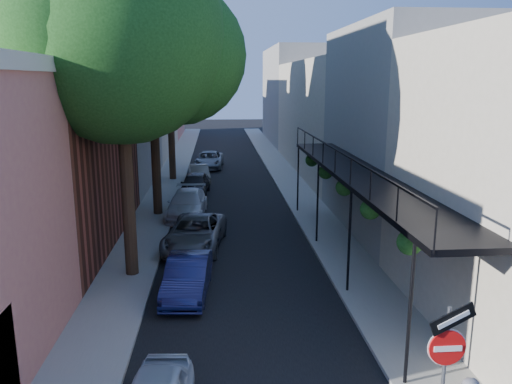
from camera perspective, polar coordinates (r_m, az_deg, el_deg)
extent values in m
cube|color=black|center=(37.22, -3.24, 2.34)|extent=(6.00, 64.00, 0.01)
cube|color=gray|center=(37.34, -9.39, 2.31)|extent=(2.00, 64.00, 0.12)
cube|color=gray|center=(37.51, 2.89, 2.51)|extent=(2.00, 64.00, 0.12)
cube|color=beige|center=(11.46, -27.01, -17.48)|extent=(0.10, 1.20, 2.20)
cube|color=gray|center=(21.08, -16.74, 15.74)|extent=(0.06, 7.00, 4.00)
cube|color=gray|center=(33.70, -18.82, 8.31)|extent=(8.00, 12.00, 9.00)
cube|color=#C1B69F|center=(47.36, -14.74, 10.26)|extent=(8.00, 16.00, 10.00)
cube|color=tan|center=(61.22, -12.41, 9.91)|extent=(8.00, 12.00, 8.00)
cube|color=gray|center=(23.82, 19.90, 6.67)|extent=(8.00, 10.00, 9.00)
cube|color=#C1B69F|center=(37.99, 10.54, 8.44)|extent=(8.00, 20.00, 8.00)
cube|color=gray|center=(55.50, 5.74, 10.91)|extent=(8.00, 16.00, 10.00)
cube|color=black|center=(17.63, 12.00, 1.98)|extent=(2.00, 16.00, 0.15)
cube|color=black|center=(17.25, 9.09, 4.82)|extent=(0.05, 16.00, 0.05)
cylinder|color=black|center=(11.53, 17.18, -13.00)|extent=(0.08, 0.08, 3.40)
cylinder|color=black|center=(25.42, 4.82, 1.58)|extent=(0.08, 0.08, 3.40)
sphere|color=#164012|center=(12.05, 17.16, -5.52)|extent=(0.60, 0.60, 0.60)
sphere|color=#164012|center=(17.56, 10.05, 0.52)|extent=(0.60, 0.60, 0.60)
sphere|color=#164012|center=(23.32, 6.40, 3.63)|extent=(0.60, 0.60, 0.60)
cylinder|color=#595B60|center=(10.05, 20.58, -19.70)|extent=(0.07, 0.07, 2.90)
cylinder|color=red|center=(9.67, 21.02, -16.29)|extent=(0.66, 0.04, 0.66)
cube|color=white|center=(9.65, 21.10, -16.37)|extent=(0.50, 0.02, 0.10)
cylinder|color=white|center=(9.69, 20.97, -16.24)|extent=(0.70, 0.02, 0.70)
cube|color=black|center=(9.44, 21.60, -13.34)|extent=(0.89, 0.15, 0.58)
cube|color=white|center=(9.41, 21.68, -13.42)|extent=(0.60, 0.10, 0.31)
cylinder|color=black|center=(17.18, -14.54, 1.57)|extent=(0.44, 0.44, 7.00)
sphere|color=#164012|center=(16.93, -15.42, 16.75)|extent=(6.80, 6.80, 6.80)
sphere|color=#164012|center=(17.69, -9.09, 15.22)|extent=(4.76, 4.76, 4.76)
cylinder|color=black|center=(25.04, -11.41, 4.32)|extent=(0.44, 0.44, 6.30)
sphere|color=#164012|center=(24.80, -11.83, 13.61)|extent=(6.00, 6.00, 6.00)
sphere|color=#164012|center=(25.55, -8.11, 12.60)|extent=(4.20, 4.20, 4.20)
cylinder|color=black|center=(33.88, -9.68, 7.42)|extent=(0.44, 0.44, 7.35)
sphere|color=#164012|center=(33.78, -9.99, 15.42)|extent=(7.00, 7.00, 7.00)
sphere|color=#164012|center=(34.70, -6.82, 14.62)|extent=(4.90, 4.90, 4.90)
imported|color=#161944|center=(16.18, -7.82, -9.53)|extent=(1.55, 3.78, 1.22)
imported|color=#57585E|center=(20.37, -6.97, -4.68)|extent=(2.74, 4.88, 1.29)
imported|color=silver|center=(25.06, -7.87, -1.38)|extent=(2.05, 4.56, 1.30)
imported|color=black|center=(29.73, -6.99, 0.90)|extent=(1.83, 3.97, 1.32)
imported|color=#6E685D|center=(33.61, -6.50, 2.12)|extent=(1.61, 3.54, 1.13)
imported|color=gray|center=(38.86, -5.38, 3.68)|extent=(2.43, 4.67, 1.26)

